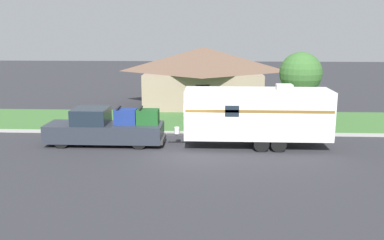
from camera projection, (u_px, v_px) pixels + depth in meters
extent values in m
plane|color=#2D2D33|center=(185.00, 152.00, 21.67)|extent=(120.00, 120.00, 0.00)
cube|color=#999993|center=(189.00, 133.00, 25.32)|extent=(80.00, 0.30, 0.14)
cube|color=#3D6B33|center=(192.00, 121.00, 28.89)|extent=(80.00, 7.00, 0.03)
cube|color=gray|center=(204.00, 88.00, 34.50)|extent=(9.00, 6.52, 2.74)
pyramid|color=brown|center=(204.00, 59.00, 34.01)|extent=(9.73, 7.05, 1.94)
cube|color=#4C3828|center=(203.00, 99.00, 31.42)|extent=(1.00, 0.06, 2.10)
cylinder|color=black|center=(61.00, 140.00, 22.33)|extent=(0.80, 0.28, 0.80)
cylinder|color=black|center=(71.00, 133.00, 23.87)|extent=(0.80, 0.28, 0.80)
cylinder|color=black|center=(139.00, 141.00, 22.13)|extent=(0.80, 0.28, 0.80)
cylinder|color=black|center=(144.00, 134.00, 23.68)|extent=(0.80, 0.28, 0.80)
cube|color=#282D38|center=(80.00, 132.00, 23.00)|extent=(3.51, 1.94, 0.93)
cube|color=#19232D|center=(91.00, 116.00, 22.79)|extent=(1.83, 1.79, 0.83)
cube|color=#282D38|center=(137.00, 132.00, 22.86)|extent=(2.69, 1.94, 0.93)
cube|color=#333333|center=(163.00, 139.00, 22.86)|extent=(0.12, 1.75, 0.20)
cube|color=navy|center=(126.00, 117.00, 22.70)|extent=(1.15, 0.82, 0.80)
cube|color=black|center=(119.00, 108.00, 22.62)|extent=(0.10, 0.90, 0.08)
cube|color=#194C1E|center=(148.00, 117.00, 22.64)|extent=(1.15, 0.82, 0.80)
cube|color=black|center=(141.00, 108.00, 22.56)|extent=(0.10, 0.90, 0.08)
cylinder|color=black|center=(261.00, 144.00, 21.64)|extent=(0.79, 0.22, 0.79)
cylinder|color=black|center=(257.00, 135.00, 23.57)|extent=(0.79, 0.22, 0.79)
cylinder|color=black|center=(279.00, 144.00, 21.60)|extent=(0.79, 0.22, 0.79)
cylinder|color=black|center=(273.00, 135.00, 23.53)|extent=(0.79, 0.22, 0.79)
cube|color=silver|center=(257.00, 113.00, 22.32)|extent=(7.53, 2.26, 2.51)
cube|color=brown|center=(259.00, 112.00, 21.14)|extent=(7.38, 0.01, 0.14)
cube|color=#383838|center=(176.00, 135.00, 22.77)|extent=(0.98, 0.12, 0.10)
cylinder|color=silver|center=(177.00, 130.00, 22.72)|extent=(0.28, 0.28, 0.36)
cube|color=silver|center=(284.00, 87.00, 21.96)|extent=(0.80, 0.68, 0.28)
cube|color=#19232D|center=(232.00, 111.00, 21.21)|extent=(0.70, 0.01, 0.56)
cylinder|color=brown|center=(209.00, 123.00, 25.80)|extent=(0.09, 0.09, 1.11)
cube|color=black|center=(209.00, 112.00, 25.66)|extent=(0.48, 0.20, 0.22)
cylinder|color=brown|center=(299.00, 106.00, 28.27)|extent=(0.24, 0.24, 2.23)
sphere|color=#38662D|center=(301.00, 73.00, 27.82)|extent=(2.77, 2.77, 2.77)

